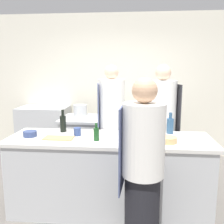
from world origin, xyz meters
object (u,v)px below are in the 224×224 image
at_px(bottle_wine, 63,123).
at_px(bowl_mixing_large, 134,132).
at_px(bowl_ceramic_blue, 30,134).
at_px(cup, 77,132).
at_px(chef_at_stove, 161,129).
at_px(chef_at_pass_far, 111,129).
at_px(oven_range, 45,132).
at_px(bottle_vinegar, 136,132).
at_px(chef_at_prep_near, 143,169).
at_px(bottle_olive_oil, 170,125).
at_px(bowl_prep_small, 168,140).
at_px(bottle_sauce, 96,134).
at_px(stockpot, 80,110).
at_px(bottle_cooking_oil, 152,135).

xyz_separation_m(bottle_wine, bowl_mixing_large, (0.92, -0.07, -0.08)).
height_order(bowl_ceramic_blue, cup, cup).
height_order(chef_at_stove, chef_at_pass_far, chef_at_stove).
relative_size(oven_range, bottle_vinegar, 3.75).
relative_size(oven_range, chef_at_prep_near, 0.60).
relative_size(bowl_mixing_large, bowl_ceramic_blue, 1.58).
xyz_separation_m(chef_at_pass_far, bowl_mixing_large, (0.32, -0.42, 0.07)).
distance_m(bottle_olive_oil, bowl_prep_small, 0.41).
distance_m(bottle_sauce, bowl_prep_small, 0.81).
height_order(bowl_prep_small, bowl_ceramic_blue, bowl_ceramic_blue).
height_order(bottle_wine, bottle_sauce, bottle_wine).
height_order(bottle_olive_oil, cup, bottle_olive_oil).
height_order(bottle_sauce, cup, bottle_sauce).
relative_size(chef_at_prep_near, bottle_wine, 5.70).
height_order(chef_at_prep_near, stockpot, chef_at_prep_near).
distance_m(bottle_cooking_oil, bowl_mixing_large, 0.38).
bearing_deg(bowl_ceramic_blue, bowl_prep_small, -3.29).
height_order(chef_at_stove, bottle_olive_oil, chef_at_stove).
bearing_deg(bottle_sauce, chef_at_prep_near, -45.63).
relative_size(chef_at_prep_near, bottle_cooking_oil, 7.18).
bearing_deg(bottle_wine, chef_at_prep_near, -41.16).
bearing_deg(bottle_cooking_oil, bowl_prep_small, 12.50).
height_order(oven_range, stockpot, stockpot).
bearing_deg(cup, bottle_sauce, -34.93).
distance_m(chef_at_stove, bottle_olive_oil, 0.41).
relative_size(chef_at_pass_far, bowl_mixing_large, 6.94).
relative_size(bowl_mixing_large, cup, 2.59).
xyz_separation_m(bottle_sauce, cup, (-0.27, 0.19, -0.03)).
bearing_deg(chef_at_prep_near, cup, 51.73).
relative_size(bottle_sauce, bowl_mixing_large, 0.79).
height_order(bottle_cooking_oil, bowl_ceramic_blue, bottle_cooking_oil).
bearing_deg(bottle_cooking_oil, chef_at_prep_near, -102.92).
bearing_deg(bottle_wine, chef_at_pass_far, 30.27).
xyz_separation_m(chef_at_pass_far, stockpot, (-0.63, 0.80, 0.13)).
bearing_deg(bottle_olive_oil, bottle_wine, -178.08).
height_order(chef_at_prep_near, bowl_mixing_large, chef_at_prep_near).
bearing_deg(chef_at_stove, chef_at_pass_far, -95.97).
relative_size(chef_at_stove, bowl_prep_small, 8.65).
bearing_deg(chef_at_pass_far, bottle_cooking_oil, -154.46).
height_order(bowl_ceramic_blue, stockpot, stockpot).
bearing_deg(bottle_wine, bowl_prep_small, -15.24).
distance_m(chef_at_pass_far, bottle_cooking_oil, 0.92).
bearing_deg(bottle_wine, cup, -36.66).
bearing_deg(chef_at_prep_near, bowl_ceramic_blue, 69.29).
relative_size(oven_range, cup, 10.08).
height_order(bowl_prep_small, cup, cup).
relative_size(chef_at_prep_near, bottle_sauce, 8.18).
bearing_deg(chef_at_pass_far, chef_at_prep_near, -171.19).
height_order(chef_at_prep_near, bottle_vinegar, chef_at_prep_near).
bearing_deg(oven_range, bowl_ceramic_blue, -74.27).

